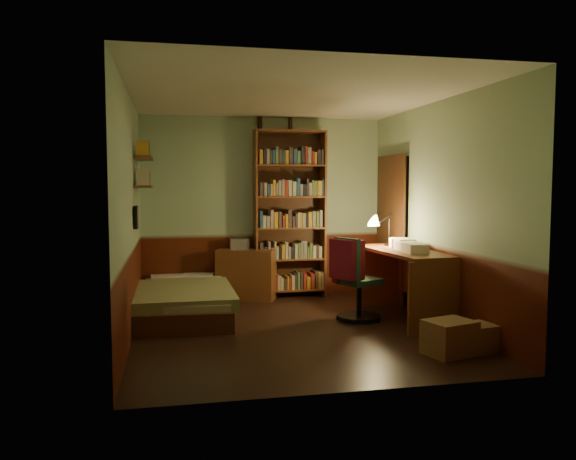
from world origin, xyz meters
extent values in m
cube|color=black|center=(0.00, 0.00, -0.01)|extent=(3.50, 4.00, 0.02)
cube|color=silver|center=(0.00, 0.00, 2.61)|extent=(3.50, 4.00, 0.02)
cube|color=#98B593|center=(0.00, 2.01, 1.30)|extent=(3.50, 0.02, 2.60)
cube|color=#98B593|center=(-1.76, 0.00, 1.30)|extent=(0.02, 4.00, 2.60)
cube|color=#98B593|center=(1.76, 0.00, 1.30)|extent=(0.02, 4.00, 2.60)
cube|color=#98B593|center=(0.00, -2.01, 1.30)|extent=(3.50, 0.02, 2.60)
cube|color=black|center=(1.72, 1.30, 1.00)|extent=(0.06, 0.90, 2.00)
cube|color=#3E200F|center=(1.69, 1.30, 1.00)|extent=(0.02, 0.98, 2.08)
cube|color=olive|center=(-1.19, 0.97, 0.31)|extent=(1.22, 2.15, 0.62)
cube|color=brown|center=(-0.29, 1.76, 0.36)|extent=(0.89, 0.67, 0.71)
cube|color=#B2B2B7|center=(-0.38, 1.89, 0.79)|extent=(0.27, 0.21, 0.14)
cube|color=brown|center=(0.36, 1.85, 1.20)|extent=(1.03, 0.32, 2.40)
cylinder|color=black|center=(-0.06, 1.96, 2.54)|extent=(0.08, 0.08, 0.27)
cylinder|color=black|center=(0.39, 1.96, 2.51)|extent=(0.06, 0.06, 0.21)
cube|color=brown|center=(1.44, 0.20, 0.42)|extent=(0.79, 1.62, 0.84)
cube|color=silver|center=(1.51, 0.54, 0.89)|extent=(0.29, 0.33, 0.11)
cone|color=black|center=(1.43, 0.71, 1.16)|extent=(0.23, 0.23, 0.64)
cube|color=#284E32|center=(0.88, 0.26, 0.51)|extent=(0.65, 0.62, 1.03)
cube|color=maroon|center=(0.86, 0.04, 1.26)|extent=(0.22, 0.40, 0.46)
cube|color=brown|center=(-1.64, 1.10, 1.60)|extent=(0.20, 0.90, 0.03)
cube|color=brown|center=(-1.64, 1.10, 1.95)|extent=(0.20, 0.90, 0.03)
cube|color=black|center=(-1.72, 0.60, 1.25)|extent=(0.04, 0.32, 0.26)
cube|color=olive|center=(1.26, -1.26, 0.17)|extent=(0.52, 0.46, 0.33)
cube|color=olive|center=(1.56, -1.21, 0.13)|extent=(0.43, 0.38, 0.26)
camera|label=1|loc=(-1.32, -6.08, 1.60)|focal=35.00mm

